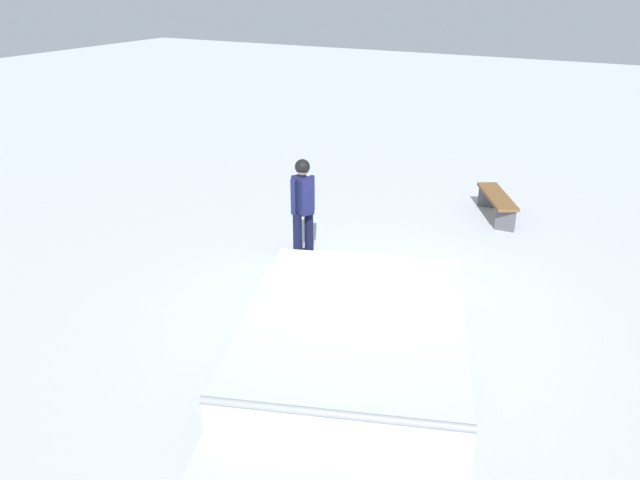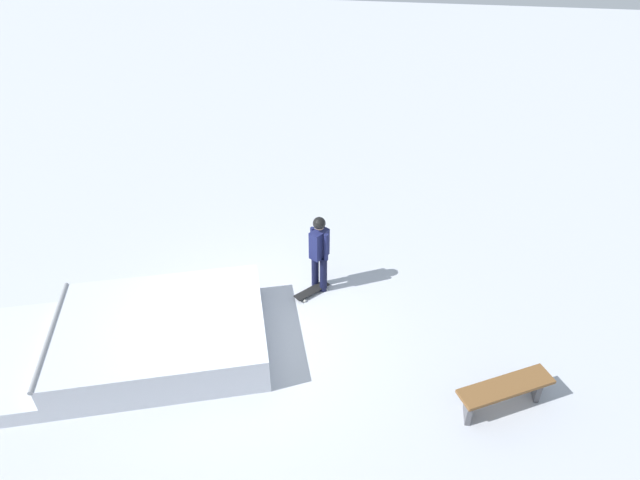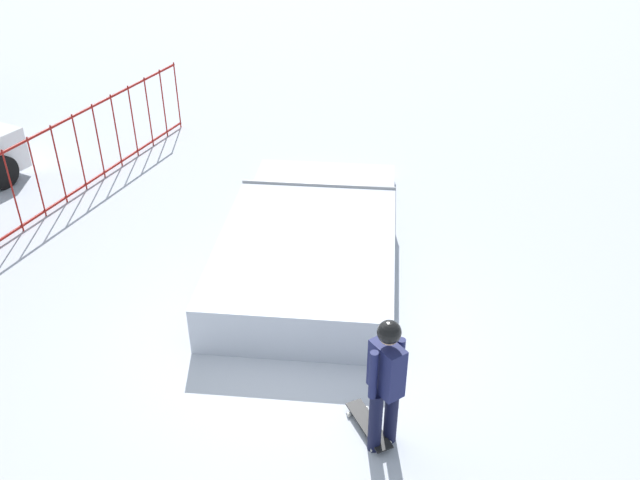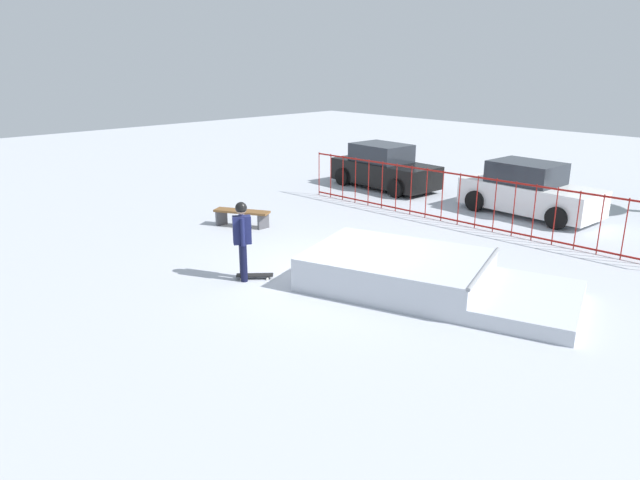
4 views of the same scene
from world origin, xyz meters
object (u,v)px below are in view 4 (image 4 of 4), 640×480
Objects in this scene: parked_car_black at (384,168)px; parked_car_white at (529,191)px; skater at (242,235)px; skateboard at (255,275)px; park_bench at (242,215)px; skate_ramp at (418,275)px.

parked_car_black is 5.58m from parked_car_white.
skateboard is (0.12, 0.20, -0.93)m from skater.
parked_car_black is at bearing -125.22° from skater.
skateboard is 0.46× the size of park_bench.
skater is 10.23m from parked_car_black.
skate_ramp is 9.98m from parked_car_black.
skater is at bearing -96.15° from parked_car_white.
skateboard is at bearing -32.87° from park_bench.
park_bench is at bearing 159.62° from skate_ramp.
skater reaches higher than parked_car_black.
parked_car_white reaches higher than skate_ramp.
parked_car_black is 1.00× the size of parked_car_white.
park_bench is at bearing -81.43° from skateboard.
parked_car_black is (-4.14, 9.21, 0.65)m from skateboard.
parked_car_white is at bearing -157.56° from skater.
skater is 0.96m from skateboard.
skater is 4.23m from park_bench.
skater is 0.41× the size of parked_car_white.
parked_car_white is (-1.39, 7.35, 0.41)m from skate_ramp.
park_bench is at bearing -94.45° from skater.
parked_car_black reaches higher than skateboard.
parked_car_black is (-4.02, 9.41, -0.28)m from skater.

